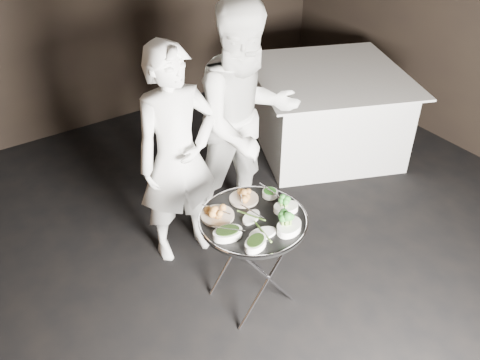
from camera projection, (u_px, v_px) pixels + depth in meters
floor at (286, 333)px, 3.45m from camera, size 6.00×7.00×0.05m
tray_stand at (252, 256)px, 3.45m from camera, size 0.49×0.41×0.72m
serving_tray at (253, 220)px, 3.26m from camera, size 0.71×0.71×0.04m
potato_plate_a at (217, 213)px, 3.26m from camera, size 0.23×0.23×0.08m
potato_plate_b at (244, 196)px, 3.40m from camera, size 0.20×0.20×0.07m
greens_bowl at (270, 193)px, 3.44m from camera, size 0.11×0.11×0.06m
asparagus_plate_a at (251, 217)px, 3.26m from camera, size 0.18×0.15×0.03m
asparagus_plate_b at (263, 233)px, 3.12m from camera, size 0.19×0.12×0.04m
spinach_bowl_a at (228, 232)px, 3.10m from camera, size 0.21×0.16×0.08m
spinach_bowl_b at (256, 242)px, 3.03m from camera, size 0.20×0.17×0.07m
broccoli_bowl_a at (286, 207)px, 3.31m from camera, size 0.19×0.16×0.07m
broccoli_bowl_b at (289, 226)px, 3.15m from camera, size 0.22×0.19×0.08m
serving_utensils at (249, 206)px, 3.28m from camera, size 0.60×0.43×0.01m
waiter_left at (177, 158)px, 3.63m from camera, size 0.64×0.44×1.71m
waiter_right at (246, 122)px, 3.88m from camera, size 0.97×0.79×1.88m
dining_table at (326, 111)px, 5.15m from camera, size 1.45×1.45×0.82m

